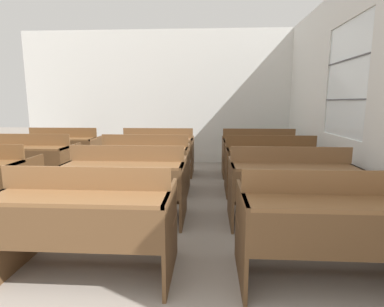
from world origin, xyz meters
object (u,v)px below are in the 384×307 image
object	(u,v)px
bench_front_right	(329,225)
bench_back_right	(258,151)
bench_third_left	(30,160)
bench_third_right	(270,163)
bench_third_center	(145,162)
bench_back_center	(158,150)
bench_second_right	(289,184)
bench_back_left	(64,149)
bench_second_center	(127,181)
wastepaper_bin	(276,159)
bench_front_center	(88,219)

from	to	relation	value
bench_front_right	bench_back_right	size ratio (longest dim) A/B	1.00
bench_third_left	bench_third_right	bearing A→B (deg)	-0.05
bench_third_center	bench_back_right	xyz separation A→B (m)	(1.87, 1.10, 0.00)
bench_back_right	bench_back_center	bearing A→B (deg)	179.72
bench_second_right	bench_back_center	xyz separation A→B (m)	(-1.85, 2.23, 0.00)
bench_front_right	bench_third_left	world-z (taller)	same
bench_second_right	bench_back_left	size ratio (longest dim) A/B	1.00
bench_back_left	bench_back_right	distance (m)	3.68
bench_second_center	bench_back_center	world-z (taller)	same
bench_front_right	bench_back_left	distance (m)	4.97
bench_second_right	bench_back_center	distance (m)	2.90
bench_second_right	wastepaper_bin	bearing A→B (deg)	80.03
bench_back_center	bench_front_right	bearing A→B (deg)	-61.16
bench_third_right	bench_back_center	bearing A→B (deg)	149.28
bench_second_right	bench_second_center	bearing A→B (deg)	-179.87
bench_third_center	bench_back_left	bearing A→B (deg)	148.90
bench_second_right	bench_third_left	world-z (taller)	same
bench_second_right	wastepaper_bin	xyz separation A→B (m)	(0.54, 3.06, -0.31)
bench_front_right	bench_second_right	bearing A→B (deg)	90.07
bench_third_center	bench_third_left	bearing A→B (deg)	179.96
bench_back_left	bench_second_center	bearing A→B (deg)	-50.30
bench_front_center	bench_second_center	world-z (taller)	same
bench_front_right	bench_second_center	bearing A→B (deg)	148.27
bench_front_right	wastepaper_bin	xyz separation A→B (m)	(0.54, 4.19, -0.31)
bench_third_left	bench_back_right	size ratio (longest dim) A/B	1.00
bench_second_right	bench_third_center	xyz separation A→B (m)	(-1.86, 1.13, 0.00)
bench_second_right	bench_third_center	world-z (taller)	same
bench_third_left	bench_third_center	distance (m)	1.82
bench_back_left	bench_back_center	xyz separation A→B (m)	(1.82, 0.01, 0.00)
bench_front_center	wastepaper_bin	bearing A→B (deg)	60.50
bench_third_center	bench_third_right	bearing A→B (deg)	-0.05
bench_back_right	bench_front_right	bearing A→B (deg)	-90.19
bench_third_right	bench_back_center	distance (m)	2.17
bench_third_left	wastepaper_bin	xyz separation A→B (m)	(4.21, 1.93, -0.31)
bench_third_left	wastepaper_bin	world-z (taller)	bench_third_left
bench_back_left	bench_third_right	bearing A→B (deg)	-16.56
bench_front_center	wastepaper_bin	xyz separation A→B (m)	(2.37, 4.18, -0.31)
bench_second_right	bench_back_center	bearing A→B (deg)	129.68
bench_back_left	wastepaper_bin	distance (m)	4.30
wastepaper_bin	bench_third_right	bearing A→B (deg)	-105.20
bench_second_center	bench_third_right	distance (m)	2.16
bench_front_center	bench_third_center	world-z (taller)	same
bench_front_center	bench_back_center	bearing A→B (deg)	90.39
wastepaper_bin	bench_back_center	bearing A→B (deg)	-160.96
bench_third_center	bench_back_center	world-z (taller)	same
bench_front_center	bench_back_right	distance (m)	3.82
bench_front_right	wastepaper_bin	bearing A→B (deg)	82.71
bench_back_left	bench_back_center	distance (m)	1.82
wastepaper_bin	bench_front_center	bearing A→B (deg)	-119.50
bench_third_center	bench_third_right	xyz separation A→B (m)	(1.87, -0.00, 0.00)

